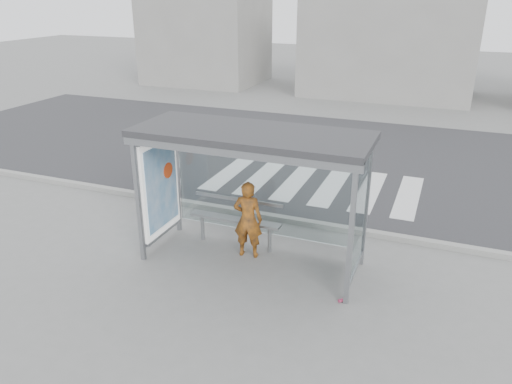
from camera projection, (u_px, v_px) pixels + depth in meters
ground at (252, 261)px, 9.72m from camera, size 80.00×80.00×0.00m
road at (335, 157)px, 15.75m from camera, size 30.00×10.00×0.01m
curb at (284, 219)px, 11.38m from camera, size 30.00×0.18×0.12m
crosswalk at (313, 184)px, 13.59m from camera, size 5.55×3.00×0.00m
bus_shelter at (234, 162)px, 9.15m from camera, size 4.25×1.65×2.62m
building_left at (206, 27)px, 27.49m from camera, size 6.00×5.00×6.00m
building_center at (390, 43)px, 24.28m from camera, size 8.00×5.00×5.00m
person at (248, 219)px, 9.65m from camera, size 0.62×0.45×1.57m
bench at (236, 219)px, 10.12m from camera, size 1.93×0.32×1.00m
soda_can at (341, 300)px, 8.45m from camera, size 0.12×0.12×0.06m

